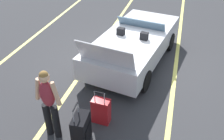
% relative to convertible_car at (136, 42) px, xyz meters
% --- Properties ---
extents(ground_plane, '(80.00, 80.00, 0.00)m').
position_rel_convertible_car_xyz_m(ground_plane, '(-0.20, 0.04, -0.59)').
color(ground_plane, '#333335').
extents(lot_line_near, '(18.00, 0.12, 0.01)m').
position_rel_convertible_car_xyz_m(lot_line_near, '(-0.20, -1.31, -0.59)').
color(lot_line_near, '#EAE066').
rests_on(lot_line_near, ground_plane).
extents(lot_line_mid, '(18.00, 0.12, 0.01)m').
position_rel_convertible_car_xyz_m(lot_line_mid, '(-0.20, 1.39, -0.59)').
color(lot_line_mid, '#EAE066').
rests_on(lot_line_mid, ground_plane).
extents(lot_line_far, '(18.00, 0.12, 0.01)m').
position_rel_convertible_car_xyz_m(lot_line_far, '(-0.20, 4.09, -0.59)').
color(lot_line_far, '#EAE066').
rests_on(lot_line_far, ground_plane).
extents(convertible_car, '(4.39, 2.47, 1.52)m').
position_rel_convertible_car_xyz_m(convertible_car, '(0.00, 0.00, 0.00)').
color(convertible_car, silver).
rests_on(convertible_car, ground_plane).
extents(suitcase_large_black, '(0.50, 0.33, 1.01)m').
position_rel_convertible_car_xyz_m(suitcase_large_black, '(-3.74, 0.39, -0.22)').
color(suitcase_large_black, black).
rests_on(suitcase_large_black, ground_plane).
extents(suitcase_medium_bright, '(0.27, 0.41, 0.90)m').
position_rel_convertible_car_xyz_m(suitcase_medium_bright, '(-3.02, 0.21, -0.28)').
color(suitcase_medium_bright, red).
rests_on(suitcase_medium_bright, ground_plane).
extents(traveler_person, '(0.25, 0.61, 1.65)m').
position_rel_convertible_car_xyz_m(traveler_person, '(-3.68, 1.07, 0.34)').
color(traveler_person, black).
rests_on(traveler_person, ground_plane).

